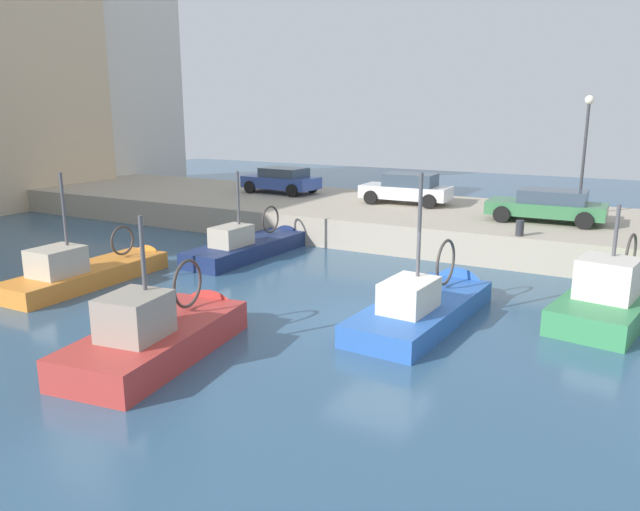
# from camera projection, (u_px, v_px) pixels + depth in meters

# --- Properties ---
(water_surface) EXTENTS (80.00, 80.00, 0.00)m
(water_surface) POSITION_uv_depth(u_px,v_px,m) (380.00, 321.00, 16.34)
(water_surface) COLOR #335675
(water_surface) RESTS_ON ground
(quay_wall) EXTENTS (9.00, 56.00, 1.20)m
(quay_wall) POSITION_uv_depth(u_px,v_px,m) (490.00, 228.00, 25.96)
(quay_wall) COLOR #ADA08C
(quay_wall) RESTS_ON ground
(fishing_boat_green) EXTENTS (7.01, 2.94, 3.98)m
(fishing_boat_green) POSITION_uv_depth(u_px,v_px,m) (615.00, 305.00, 17.26)
(fishing_boat_green) COLOR #388951
(fishing_boat_green) RESTS_ON ground
(fishing_boat_blue) EXTENTS (6.54, 2.49, 4.87)m
(fishing_boat_blue) POSITION_uv_depth(u_px,v_px,m) (428.00, 313.00, 16.65)
(fishing_boat_blue) COLOR #2D60B7
(fishing_boat_blue) RESTS_ON ground
(fishing_boat_navy) EXTENTS (6.50, 2.14, 4.07)m
(fishing_boat_navy) POSITION_uv_depth(u_px,v_px,m) (253.00, 252.00, 23.75)
(fishing_boat_navy) COLOR navy
(fishing_boat_navy) RESTS_ON ground
(fishing_boat_red) EXTENTS (5.89, 2.74, 4.24)m
(fishing_boat_red) POSITION_uv_depth(u_px,v_px,m) (167.00, 345.00, 14.35)
(fishing_boat_red) COLOR #BC3833
(fishing_boat_red) RESTS_ON ground
(fishing_boat_orange) EXTENTS (6.50, 1.93, 4.40)m
(fishing_boat_orange) POSITION_uv_depth(u_px,v_px,m) (96.00, 278.00, 20.05)
(fishing_boat_orange) COLOR orange
(fishing_boat_orange) RESTS_ON ground
(parked_car_white) EXTENTS (2.07, 4.13, 1.41)m
(parked_car_white) POSITION_uv_depth(u_px,v_px,m) (407.00, 188.00, 28.28)
(parked_car_white) COLOR silver
(parked_car_white) RESTS_ON quay_wall
(parked_car_blue) EXTENTS (2.21, 4.02, 1.32)m
(parked_car_blue) POSITION_uv_depth(u_px,v_px,m) (282.00, 180.00, 31.93)
(parked_car_blue) COLOR #334C9E
(parked_car_blue) RESTS_ON quay_wall
(parked_car_green) EXTENTS (2.12, 4.41, 1.27)m
(parked_car_green) POSITION_uv_depth(u_px,v_px,m) (548.00, 205.00, 23.78)
(parked_car_green) COLOR #387547
(parked_car_green) RESTS_ON quay_wall
(mooring_bollard_mid) EXTENTS (0.28, 0.28, 0.55)m
(mooring_bollard_mid) POSITION_uv_depth(u_px,v_px,m) (520.00, 228.00, 21.28)
(mooring_bollard_mid) COLOR #2D2D33
(mooring_bollard_mid) RESTS_ON quay_wall
(quay_streetlamp) EXTENTS (0.36, 0.36, 4.83)m
(quay_streetlamp) POSITION_uv_depth(u_px,v_px,m) (586.00, 135.00, 24.80)
(quay_streetlamp) COLOR #38383D
(quay_streetlamp) RESTS_ON quay_wall
(waterfront_building_central) EXTENTS (9.26, 7.42, 23.69)m
(waterfront_building_central) POSITION_uv_depth(u_px,v_px,m) (93.00, 11.00, 41.12)
(waterfront_building_central) COLOR silver
(waterfront_building_central) RESTS_ON ground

